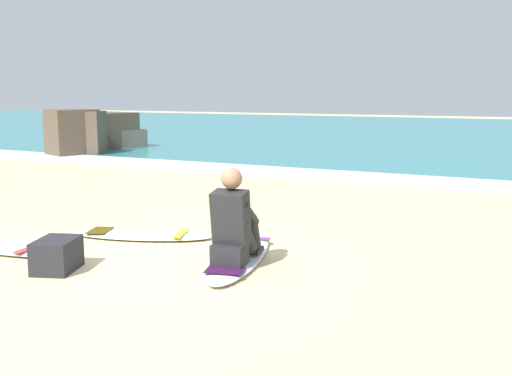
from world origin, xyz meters
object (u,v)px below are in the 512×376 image
surfboard_main (240,255)px  beach_bag (57,255)px  surfboard_spare_near (143,235)px  surfer_seated (234,225)px

surfboard_main → beach_bag: bearing=-140.3°
beach_bag → surfboard_main: bearing=39.7°
surfboard_main → surfboard_spare_near: bearing=169.8°
surfboard_main → surfboard_spare_near: (-1.47, 0.26, 0.00)m
surfer_seated → beach_bag: 1.77m
surfboard_main → surfboard_spare_near: same height
surfboard_main → beach_bag: 1.85m
surfboard_main → surfboard_spare_near: 1.49m
surfboard_main → beach_bag: size_ratio=4.51×
surfboard_spare_near → beach_bag: bearing=-88.2°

